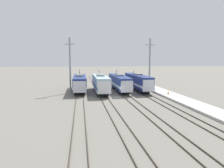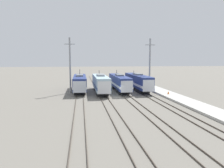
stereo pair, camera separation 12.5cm
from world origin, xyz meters
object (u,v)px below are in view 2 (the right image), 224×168
locomotive_far_left (80,83)px  traffic_cone (168,93)px  locomotive_far_right (138,82)px  catenary_tower_left (70,65)px  locomotive_center_left (101,83)px  locomotive_center_right (120,83)px  catenary_tower_right (150,65)px

locomotive_far_left → traffic_cone: bearing=-24.8°
locomotive_far_right → locomotive_far_left: bearing=-178.7°
catenary_tower_left → traffic_cone: size_ratio=19.87×
locomotive_center_left → locomotive_far_right: size_ratio=0.91×
locomotive_center_right → locomotive_far_right: size_ratio=0.98×
locomotive_center_left → locomotive_center_right: (4.82, 2.04, -0.06)m
locomotive_center_left → traffic_cone: locomotive_center_left is taller
locomotive_far_right → catenary_tower_right: bearing=-37.4°
locomotive_center_right → traffic_cone: size_ratio=28.41×
locomotive_far_left → catenary_tower_left: 5.11m
catenary_tower_left → traffic_cone: catenary_tower_left is taller
locomotive_far_left → traffic_cone: size_ratio=26.25×
locomotive_center_right → locomotive_center_left: bearing=-157.0°
locomotive_far_right → catenary_tower_left: catenary_tower_left is taller
locomotive_far_right → locomotive_center_left: bearing=-163.5°
locomotive_center_right → catenary_tower_left: (-11.77, -1.01, 4.37)m
locomotive_far_right → traffic_cone: (4.32, -9.01, -1.49)m
locomotive_center_right → catenary_tower_right: 8.50m
locomotive_far_left → locomotive_far_right: 14.45m
locomotive_center_left → locomotive_far_right: locomotive_center_left is taller
locomotive_far_left → catenary_tower_right: size_ratio=1.32×
catenary_tower_left → traffic_cone: 22.86m
locomotive_center_right → catenary_tower_left: 12.60m
locomotive_far_left → catenary_tower_left: catenary_tower_left is taller
locomotive_center_right → traffic_cone: locomotive_center_right is taller
catenary_tower_left → locomotive_far_left: bearing=34.8°
locomotive_far_right → catenary_tower_right: size_ratio=1.45×
locomotive_center_left → catenary_tower_left: bearing=171.6°
traffic_cone → locomotive_far_left: bearing=155.2°
locomotive_far_right → catenary_tower_left: (-16.59, -1.83, 4.32)m
locomotive_far_left → locomotive_far_right: locomotive_far_left is taller
locomotive_center_left → catenary_tower_right: (12.03, 1.03, 4.31)m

